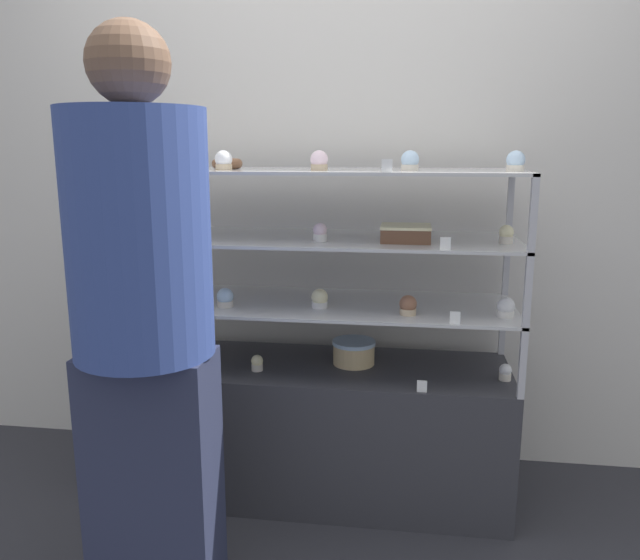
{
  "coord_description": "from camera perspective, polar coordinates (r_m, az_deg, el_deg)",
  "views": [
    {
      "loc": [
        0.34,
        -2.38,
        1.42
      ],
      "look_at": [
        0.0,
        0.0,
        0.91
      ],
      "focal_mm": 35.0,
      "sensor_mm": 36.0,
      "label": 1
    }
  ],
  "objects": [
    {
      "name": "cupcake_8",
      "position": [
        2.54,
        -16.24,
        4.54
      ],
      "size": [
        0.05,
        0.05,
        0.07
      ],
      "color": "#CCB28C",
      "rests_on": "display_riser_middle"
    },
    {
      "name": "cupcake_15",
      "position": [
        2.31,
        17.45,
        10.27
      ],
      "size": [
        0.06,
        0.06,
        0.07
      ],
      "color": "beige",
      "rests_on": "display_riser_upper"
    },
    {
      "name": "display_base",
      "position": [
        2.66,
        -0.0,
        -13.37
      ],
      "size": [
        1.52,
        0.51,
        0.55
      ],
      "color": "#333338",
      "rests_on": "ground_plane"
    },
    {
      "name": "cupcake_1",
      "position": [
        2.49,
        -5.77,
        -7.56
      ],
      "size": [
        0.05,
        0.05,
        0.06
      ],
      "color": "beige",
      "rests_on": "display_base"
    },
    {
      "name": "cupcake_3",
      "position": [
        2.61,
        -15.53,
        -1.03
      ],
      "size": [
        0.06,
        0.06,
        0.07
      ],
      "color": "white",
      "rests_on": "display_riser_lower"
    },
    {
      "name": "price_tag_3",
      "position": [
        2.14,
        6.14,
        10.35
      ],
      "size": [
        0.04,
        0.0,
        0.04
      ],
      "color": "white",
      "rests_on": "display_riser_upper"
    },
    {
      "name": "layer_cake_centerpiece",
      "position": [
        2.55,
        3.11,
        -6.6
      ],
      "size": [
        0.17,
        0.17,
        0.1
      ],
      "color": "#DBBC84",
      "rests_on": "display_base"
    },
    {
      "name": "cupcake_5",
      "position": [
        2.39,
        -0.04,
        -1.74
      ],
      "size": [
        0.06,
        0.06,
        0.07
      ],
      "color": "white",
      "rests_on": "display_riser_lower"
    },
    {
      "name": "cupcake_2",
      "position": [
        2.48,
        16.58,
        -8.08
      ],
      "size": [
        0.05,
        0.05,
        0.06
      ],
      "color": "beige",
      "rests_on": "display_base"
    },
    {
      "name": "price_tag_1",
      "position": [
        2.23,
        12.24,
        -3.39
      ],
      "size": [
        0.04,
        0.0,
        0.04
      ],
      "color": "white",
      "rests_on": "display_riser_lower"
    },
    {
      "name": "cupcake_0",
      "position": [
        2.61,
        -15.8,
        -7.04
      ],
      "size": [
        0.05,
        0.05,
        0.06
      ],
      "color": "beige",
      "rests_on": "display_base"
    },
    {
      "name": "cupcake_14",
      "position": [
        2.29,
        8.23,
        10.68
      ],
      "size": [
        0.06,
        0.06,
        0.07
      ],
      "color": "beige",
      "rests_on": "display_riser_upper"
    },
    {
      "name": "cupcake_13",
      "position": [
        2.3,
        -0.07,
        10.81
      ],
      "size": [
        0.06,
        0.06,
        0.07
      ],
      "color": "#CCB28C",
      "rests_on": "display_riser_upper"
    },
    {
      "name": "price_tag_0",
      "position": [
        2.3,
        9.3,
        -9.57
      ],
      "size": [
        0.04,
        0.0,
        0.04
      ],
      "color": "white",
      "rests_on": "display_base"
    },
    {
      "name": "cupcake_11",
      "position": [
        2.48,
        -17.03,
        10.38
      ],
      "size": [
        0.06,
        0.06,
        0.07
      ],
      "color": "#CCB28C",
      "rests_on": "display_riser_upper"
    },
    {
      "name": "cupcake_10",
      "position": [
        2.37,
        16.67,
        4.0
      ],
      "size": [
        0.05,
        0.05,
        0.07
      ],
      "color": "beige",
      "rests_on": "display_riser_middle"
    },
    {
      "name": "cupcake_6",
      "position": [
        2.31,
        8.05,
        -2.34
      ],
      "size": [
        0.06,
        0.06,
        0.07
      ],
      "color": "#CCB28C",
      "rests_on": "display_riser_lower"
    },
    {
      "name": "customer_figure",
      "position": [
        1.91,
        -15.82,
        -2.95
      ],
      "size": [
        0.41,
        0.41,
        1.76
      ],
      "color": "#282D47",
      "rests_on": "ground_plane"
    },
    {
      "name": "sheet_cake_frosted",
      "position": [
        2.34,
        7.84,
        4.26
      ],
      "size": [
        0.18,
        0.17,
        0.06
      ],
      "color": "brown",
      "rests_on": "display_riser_middle"
    },
    {
      "name": "cupcake_9",
      "position": [
        2.33,
        0.01,
        4.38
      ],
      "size": [
        0.05,
        0.05,
        0.07
      ],
      "color": "white",
      "rests_on": "display_riser_middle"
    },
    {
      "name": "cupcake_4",
      "position": [
        2.43,
        -8.67,
        -1.64
      ],
      "size": [
        0.06,
        0.06,
        0.07
      ],
      "color": "beige",
      "rests_on": "display_riser_lower"
    },
    {
      "name": "cupcake_12",
      "position": [
        2.36,
        -8.81,
        10.7
      ],
      "size": [
        0.06,
        0.06,
        0.07
      ],
      "color": "#CCB28C",
      "rests_on": "display_riser_upper"
    },
    {
      "name": "display_riser_lower",
      "position": [
        2.48,
        -0.0,
        -2.37
      ],
      "size": [
        1.52,
        0.51,
        0.26
      ],
      "color": "#B7B7BC",
      "rests_on": "display_base"
    },
    {
      "name": "display_riser_upper",
      "position": [
        2.4,
        -0.0,
        9.75
      ],
      "size": [
        1.52,
        0.51,
        0.26
      ],
      "color": "#B7B7BC",
      "rests_on": "display_riser_middle"
    },
    {
      "name": "display_riser_middle",
      "position": [
        2.43,
        -0.0,
        3.6
      ],
      "size": [
        1.52,
        0.51,
        0.26
      ],
      "color": "#B7B7BC",
      "rests_on": "display_riser_lower"
    },
    {
      "name": "cupcake_7",
      "position": [
        2.36,
        16.62,
        -2.46
      ],
      "size": [
        0.06,
        0.06,
        0.07
      ],
      "color": "white",
      "rests_on": "display_riser_lower"
    },
    {
      "name": "ground_plane",
      "position": [
        2.79,
        -0.0,
        -18.52
      ],
      "size": [
        20.0,
        20.0,
        0.0
      ],
      "primitive_type": "plane",
      "color": "#2D2D33"
    },
    {
      "name": "back_wall",
      "position": [
        2.8,
        1.17,
        9.62
      ],
      "size": [
        8.0,
        0.05,
        2.6
      ],
      "color": "silver",
      "rests_on": "ground_plane"
    },
    {
      "name": "donut_glazed",
      "position": [
        2.5,
        -8.49,
        10.48
      ],
      "size": [
        0.12,
        0.12,
        0.04
      ],
      "color": "brown",
      "rests_on": "display_riser_upper"
    },
    {
      "name": "price_tag_2",
      "position": [
        2.17,
        11.39,
        3.29
      ],
      "size": [
        0.04,
        0.0,
        0.04
      ],
      "color": "white",
      "rests_on": "display_riser_middle"
    }
  ]
}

